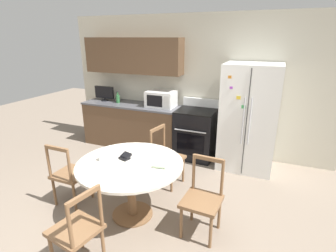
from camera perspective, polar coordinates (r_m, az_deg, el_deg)
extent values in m
plane|color=gray|center=(3.44, -9.40, -20.95)|extent=(14.00, 14.00, 0.00)
cube|color=beige|center=(5.15, 5.57, 8.81)|extent=(5.20, 0.10, 2.60)
cube|color=brown|center=(5.36, -7.64, 14.95)|extent=(2.02, 0.34, 0.68)
cube|color=brown|center=(5.52, -7.74, 0.09)|extent=(2.02, 0.62, 0.86)
cube|color=#4C4C51|center=(5.39, -7.94, 4.63)|extent=(2.05, 0.64, 0.03)
cube|color=white|center=(4.61, 17.20, 1.72)|extent=(0.90, 0.74, 1.80)
cube|color=#333333|center=(4.26, 16.65, 0.37)|extent=(0.01, 0.01, 1.72)
cylinder|color=silver|center=(4.23, 16.02, 0.97)|extent=(0.02, 0.02, 0.75)
cylinder|color=silver|center=(4.23, 17.36, 0.80)|extent=(0.02, 0.02, 0.75)
cube|color=yellow|center=(4.17, 15.10, 5.97)|extent=(0.06, 0.01, 0.05)
cube|color=#3FB259|center=(4.19, 16.11, 4.03)|extent=(0.06, 0.01, 0.05)
cube|color=purple|center=(4.15, 13.58, 8.11)|extent=(0.05, 0.01, 0.04)
cube|color=orange|center=(4.13, 13.28, 10.33)|extent=(0.05, 0.01, 0.04)
cube|color=black|center=(4.96, 6.03, -1.79)|extent=(0.70, 0.64, 0.90)
cube|color=black|center=(4.71, 4.84, -4.10)|extent=(0.50, 0.01, 0.40)
cylinder|color=silver|center=(4.58, 4.84, -1.11)|extent=(0.57, 0.02, 0.02)
cube|color=black|center=(4.82, 6.22, 3.33)|extent=(0.70, 0.64, 0.02)
cube|color=white|center=(5.07, 7.20, 5.12)|extent=(0.70, 0.06, 0.16)
cube|color=white|center=(5.08, -1.53, 5.89)|extent=(0.54, 0.38, 0.30)
cube|color=black|center=(4.93, -2.98, 5.46)|extent=(0.31, 0.01, 0.21)
cube|color=silver|center=(4.83, -0.35, 5.21)|extent=(0.11, 0.01, 0.22)
cylinder|color=black|center=(5.76, -13.56, 5.49)|extent=(0.16, 0.16, 0.02)
cylinder|color=black|center=(5.76, -13.58, 5.78)|extent=(0.03, 0.03, 0.04)
cube|color=black|center=(5.73, -13.69, 7.19)|extent=(0.44, 0.05, 0.25)
cylinder|color=#2D6B38|center=(5.51, -10.87, 5.81)|extent=(0.08, 0.08, 0.16)
cylinder|color=#2D6B38|center=(5.48, -10.94, 6.93)|extent=(0.03, 0.03, 0.06)
cylinder|color=#262626|center=(5.47, -10.96, 7.31)|extent=(0.03, 0.03, 0.01)
cylinder|color=beige|center=(3.23, -8.26, -8.19)|extent=(1.30, 1.30, 0.03)
cylinder|color=brown|center=(3.41, -7.97, -13.59)|extent=(0.11, 0.11, 0.69)
cylinder|color=brown|center=(3.62, -7.70, -18.38)|extent=(0.52, 0.52, 0.03)
cube|color=brown|center=(4.03, 0.02, -7.05)|extent=(0.49, 0.49, 0.04)
cylinder|color=brown|center=(4.18, 3.33, -9.52)|extent=(0.04, 0.04, 0.41)
cylinder|color=brown|center=(3.92, 0.76, -11.53)|extent=(0.04, 0.04, 0.41)
cylinder|color=brown|center=(4.34, -0.65, -8.35)|extent=(0.04, 0.04, 0.41)
cylinder|color=brown|center=(4.09, -3.37, -10.18)|extent=(0.04, 0.04, 0.41)
cylinder|color=brown|center=(4.16, -0.86, -2.52)|extent=(0.04, 0.04, 0.45)
cylinder|color=brown|center=(3.90, -3.70, -4.06)|extent=(0.04, 0.04, 0.45)
cube|color=brown|center=(3.95, -2.27, -0.51)|extent=(0.10, 0.35, 0.04)
cube|color=brown|center=(2.85, -19.54, -20.52)|extent=(0.49, 0.49, 0.04)
cylinder|color=brown|center=(3.04, -23.99, -23.82)|extent=(0.04, 0.04, 0.41)
cylinder|color=brown|center=(3.18, -18.52, -20.93)|extent=(0.04, 0.04, 0.41)
cylinder|color=brown|center=(2.97, -13.95, -23.76)|extent=(0.04, 0.04, 0.41)
cylinder|color=brown|center=(2.50, -20.63, -19.79)|extent=(0.04, 0.04, 0.45)
cylinder|color=brown|center=(2.67, -14.51, -16.43)|extent=(0.04, 0.04, 0.45)
cube|color=brown|center=(2.47, -17.92, -14.25)|extent=(0.10, 0.35, 0.04)
cube|color=brown|center=(3.09, 7.30, -15.97)|extent=(0.44, 0.44, 0.04)
cylinder|color=brown|center=(3.06, 9.27, -21.83)|extent=(0.04, 0.04, 0.41)
cylinder|color=brown|center=(3.15, 2.87, -20.27)|extent=(0.04, 0.04, 0.41)
cylinder|color=brown|center=(3.33, 11.10, -18.20)|extent=(0.04, 0.04, 0.41)
cylinder|color=brown|center=(3.40, 5.25, -16.92)|extent=(0.04, 0.04, 0.41)
cylinder|color=brown|center=(3.08, 11.74, -11.02)|extent=(0.04, 0.04, 0.45)
cylinder|color=brown|center=(3.17, 5.62, -9.83)|extent=(0.04, 0.04, 0.45)
cube|color=brown|center=(3.03, 8.82, -7.04)|extent=(0.35, 0.06, 0.04)
cube|color=brown|center=(3.84, -20.26, -9.72)|extent=(0.42, 0.42, 0.04)
cylinder|color=brown|center=(4.16, -20.08, -10.93)|extent=(0.04, 0.04, 0.41)
cylinder|color=brown|center=(3.95, -16.30, -12.15)|extent=(0.04, 0.04, 0.41)
cylinder|color=brown|center=(3.95, -23.49, -13.01)|extent=(0.04, 0.04, 0.41)
cylinder|color=brown|center=(3.74, -19.68, -14.47)|extent=(0.04, 0.04, 0.41)
cylinder|color=brown|center=(3.73, -24.60, -6.94)|extent=(0.04, 0.04, 0.45)
cylinder|color=brown|center=(3.50, -20.70, -8.11)|extent=(0.04, 0.04, 0.45)
cube|color=brown|center=(3.53, -23.13, -4.52)|extent=(0.34, 0.04, 0.04)
cylinder|color=silver|center=(3.34, -14.09, -6.66)|extent=(0.09, 0.09, 0.08)
cylinder|color=red|center=(3.35, -14.07, -6.92)|extent=(0.08, 0.08, 0.04)
cylinder|color=beige|center=(3.06, -1.92, -8.71)|extent=(0.15, 0.07, 0.05)
cube|color=black|center=(3.32, -9.45, -6.90)|extent=(0.14, 0.12, 0.03)
cube|color=black|center=(3.33, -9.11, -6.33)|extent=(0.14, 0.13, 0.06)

